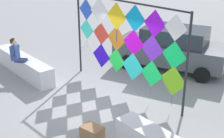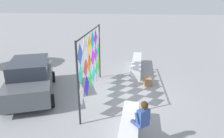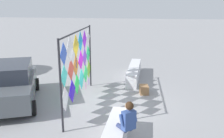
# 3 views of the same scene
# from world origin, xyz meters

# --- Properties ---
(ground) EXTENTS (120.00, 120.00, 0.00)m
(ground) POSITION_xyz_m (0.00, 0.00, 0.00)
(ground) COLOR gray
(plaza_ledge_right) EXTENTS (3.72, 0.55, 0.70)m
(plaza_ledge_right) POSITION_xyz_m (3.73, -0.52, 0.35)
(plaza_ledge_right) COLOR silver
(plaza_ledge_right) RESTS_ON ground
(kite_display_rack) EXTENTS (4.75, 0.32, 3.02)m
(kite_display_rack) POSITION_xyz_m (-0.18, 1.39, 1.80)
(kite_display_rack) COLOR #232328
(kite_display_rack) RESTS_ON ground
(seated_vendor) EXTENTS (0.74, 0.72, 1.55)m
(seated_vendor) POSITION_xyz_m (-3.32, -0.84, 0.92)
(seated_vendor) COLOR navy
(seated_vendor) RESTS_ON ground
(parked_car) EXTENTS (4.60, 3.34, 1.64)m
(parked_car) POSITION_xyz_m (-0.52, 4.21, 0.83)
(parked_car) COLOR #4C5156
(parked_car) RESTS_ON ground
(cardboard_box_large) EXTENTS (0.59, 0.47, 0.39)m
(cardboard_box_large) POSITION_xyz_m (1.41, -1.16, 0.20)
(cardboard_box_large) COLOR olive
(cardboard_box_large) RESTS_ON ground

